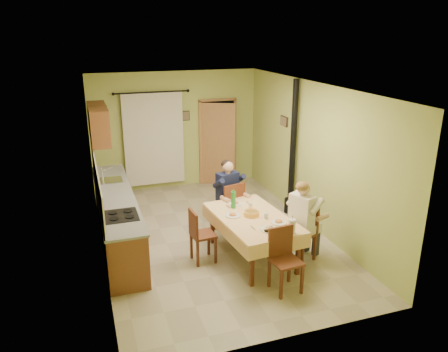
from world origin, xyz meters
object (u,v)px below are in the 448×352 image
object	(u,v)px
chair_left	(202,245)
chair_near	(285,272)
stove_flue	(292,166)
chair_right	(301,244)
chair_far	(229,217)
dining_table	(252,237)
man_right	(303,212)
man_far	(228,188)

from	to	relation	value
chair_left	chair_near	bearing A→B (deg)	32.36
stove_flue	chair_right	bearing A→B (deg)	-111.46
chair_far	chair_right	size ratio (longest dim) A/B	1.08
dining_table	chair_right	distance (m)	0.83
chair_right	stove_flue	world-z (taller)	stove_flue
man_right	chair_far	bearing A→B (deg)	6.22
man_far	chair_left	bearing A→B (deg)	-144.08
chair_far	chair_near	distance (m)	2.15
man_right	stove_flue	size ratio (longest dim) A/B	0.50
chair_right	man_right	world-z (taller)	man_right
chair_far	chair_near	bearing A→B (deg)	-100.62
chair_right	dining_table	bearing A→B (deg)	43.90
chair_right	man_right	xyz separation A→B (m)	(-0.01, -0.01, 0.59)
dining_table	man_right	bearing A→B (deg)	-29.20
chair_far	man_far	world-z (taller)	man_far
chair_left	man_far	world-z (taller)	man_far
chair_right	stove_flue	bearing A→B (deg)	-44.50
chair_near	stove_flue	bearing A→B (deg)	-123.30
man_far	chair_near	bearing A→B (deg)	-100.54
chair_near	chair_left	distance (m)	1.53
dining_table	chair_left	bearing A→B (deg)	163.61
chair_far	chair_near	xyz separation A→B (m)	(0.14, -2.14, -0.00)
man_right	chair_left	bearing A→B (deg)	49.74
stove_flue	man_right	bearing A→B (deg)	-111.72
dining_table	man_far	distance (m)	1.21
dining_table	man_right	distance (m)	0.96
dining_table	chair_near	size ratio (longest dim) A/B	1.98
man_far	man_right	xyz separation A→B (m)	(0.80, -1.43, 0.00)
chair_left	man_far	bearing A→B (deg)	135.40
man_far	man_right	world-z (taller)	same
chair_left	stove_flue	xyz separation A→B (m)	(2.33, 1.40, 0.74)
chair_left	dining_table	bearing A→B (deg)	74.23
chair_left	man_far	size ratio (longest dim) A/B	0.67
chair_far	chair_right	bearing A→B (deg)	-74.62
man_right	chair_near	bearing A→B (deg)	115.07
chair_far	man_far	bearing A→B (deg)	90.00
chair_right	man_right	size ratio (longest dim) A/B	0.68
chair_right	man_far	size ratio (longest dim) A/B	0.68
chair_near	man_right	world-z (taller)	man_right
dining_table	chair_left	size ratio (longest dim) A/B	2.06
dining_table	chair_right	bearing A→B (deg)	-28.55
chair_near	stove_flue	size ratio (longest dim) A/B	0.35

